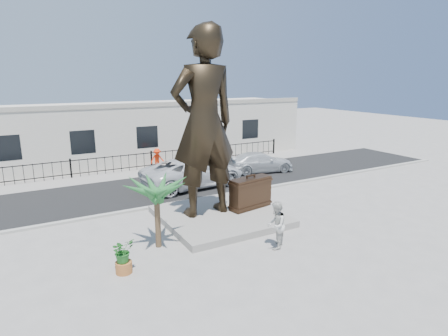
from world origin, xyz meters
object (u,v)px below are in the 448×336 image
at_px(statue, 204,123).
at_px(suitcase, 251,193).
at_px(car_white, 193,172).
at_px(tourist, 276,225).

height_order(statue, suitcase, statue).
distance_m(suitcase, car_white, 5.68).
height_order(suitcase, tourist, tourist).
height_order(tourist, car_white, tourist).
bearing_deg(suitcase, tourist, -117.97).
distance_m(statue, tourist, 5.51).
distance_m(suitcase, tourist, 3.83).
relative_size(statue, suitcase, 3.92).
distance_m(statue, car_white, 6.59).
bearing_deg(car_white, suitcase, 179.90).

